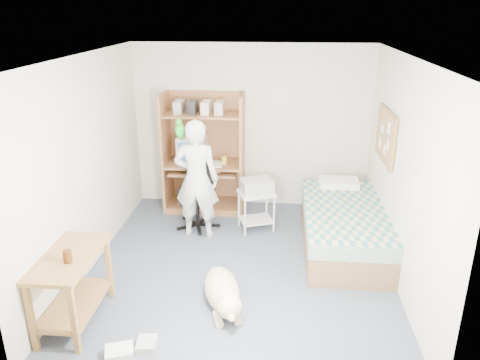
{
  "coord_description": "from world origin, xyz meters",
  "views": [
    {
      "loc": [
        0.44,
        -4.98,
        3.0
      ],
      "look_at": [
        -0.02,
        0.21,
        1.05
      ],
      "focal_mm": 35.0,
      "sensor_mm": 36.0,
      "label": 1
    }
  ],
  "objects": [
    {
      "name": "wall_right",
      "position": [
        1.8,
        0.0,
        1.25
      ],
      "size": [
        0.02,
        4.0,
        2.5
      ],
      "primitive_type": "cube",
      "color": "beige",
      "rests_on": "floor"
    },
    {
      "name": "floor_box_b",
      "position": [
        -0.74,
        -1.53,
        0.04
      ],
      "size": [
        0.2,
        0.23,
        0.08
      ],
      "primitive_type": "cube",
      "rotation": [
        0.0,
        0.0,
        0.09
      ],
      "color": "#AAAAA6",
      "rests_on": "floor"
    },
    {
      "name": "floor",
      "position": [
        0.0,
        0.0,
        0.0
      ],
      "size": [
        4.0,
        4.0,
        0.0
      ],
      "primitive_type": "plane",
      "color": "#424959",
      "rests_on": "ground"
    },
    {
      "name": "ceiling",
      "position": [
        0.0,
        0.0,
        2.5
      ],
      "size": [
        3.6,
        4.0,
        0.02
      ],
      "primitive_type": "cube",
      "color": "white",
      "rests_on": "wall_back"
    },
    {
      "name": "wall_left",
      "position": [
        -1.8,
        0.0,
        1.25
      ],
      "size": [
        0.02,
        4.0,
        2.5
      ],
      "primitive_type": "cube",
      "color": "beige",
      "rests_on": "floor"
    },
    {
      "name": "crt_monitor",
      "position": [
        -0.88,
        1.75,
        0.97
      ],
      "size": [
        0.44,
        0.46,
        0.4
      ],
      "rotation": [
        0.0,
        0.0,
        -0.04
      ],
      "color": "beige",
      "rests_on": "computer_hutch"
    },
    {
      "name": "printer",
      "position": [
        0.13,
        1.04,
        0.66
      ],
      "size": [
        0.5,
        0.45,
        0.18
      ],
      "primitive_type": "cube",
      "rotation": [
        0.0,
        0.0,
        0.35
      ],
      "color": "#A3A49F",
      "rests_on": "printer_cart"
    },
    {
      "name": "keyboard",
      "position": [
        -0.68,
        1.58,
        0.67
      ],
      "size": [
        0.47,
        0.22,
        0.03
      ],
      "primitive_type": "cube",
      "rotation": [
        0.0,
        0.0,
        0.15
      ],
      "color": "beige",
      "rests_on": "computer_hutch"
    },
    {
      "name": "wall_back",
      "position": [
        0.0,
        2.0,
        1.25
      ],
      "size": [
        3.6,
        0.02,
        2.5
      ],
      "primitive_type": "cube",
      "color": "beige",
      "rests_on": "floor"
    },
    {
      "name": "drink_glass",
      "position": [
        -1.5,
        -1.32,
        0.81
      ],
      "size": [
        0.08,
        0.08,
        0.12
      ],
      "primitive_type": "cylinder",
      "color": "#3F1F0A",
      "rests_on": "side_desk"
    },
    {
      "name": "office_chair",
      "position": [
        -0.7,
        1.09,
        0.35
      ],
      "size": [
        0.56,
        0.56,
        0.99
      ],
      "rotation": [
        0.0,
        0.0,
        -0.05
      ],
      "color": "black",
      "rests_on": "floor"
    },
    {
      "name": "computer_hutch",
      "position": [
        -0.7,
        1.74,
        0.82
      ],
      "size": [
        1.2,
        0.63,
        1.8
      ],
      "color": "brown",
      "rests_on": "floor"
    },
    {
      "name": "person",
      "position": [
        -0.65,
        0.79,
        0.82
      ],
      "size": [
        0.62,
        0.42,
        1.64
      ],
      "primitive_type": "imported",
      "rotation": [
        0.0,
        0.0,
        3.1
      ],
      "color": "silver",
      "rests_on": "floor"
    },
    {
      "name": "dog",
      "position": [
        -0.11,
        -0.83,
        0.18
      ],
      "size": [
        0.56,
        1.09,
        0.42
      ],
      "rotation": [
        0.0,
        0.0,
        0.3
      ],
      "color": "beige",
      "rests_on": "floor"
    },
    {
      "name": "parrot",
      "position": [
        -0.85,
        0.8,
        1.5
      ],
      "size": [
        0.12,
        0.21,
        0.33
      ],
      "rotation": [
        0.0,
        0.0,
        -0.05
      ],
      "color": "#169215",
      "rests_on": "person"
    },
    {
      "name": "bed",
      "position": [
        1.3,
        0.62,
        0.29
      ],
      "size": [
        1.02,
        2.02,
        0.66
      ],
      "color": "brown",
      "rests_on": "floor"
    },
    {
      "name": "corkboard",
      "position": [
        1.77,
        0.9,
        1.45
      ],
      "size": [
        0.04,
        0.94,
        0.66
      ],
      "color": "olive",
      "rests_on": "wall_right"
    },
    {
      "name": "printer_cart",
      "position": [
        0.13,
        1.04,
        0.38
      ],
      "size": [
        0.58,
        0.52,
        0.57
      ],
      "rotation": [
        0.0,
        0.0,
        0.35
      ],
      "color": "silver",
      "rests_on": "floor"
    },
    {
      "name": "pencil_cup",
      "position": [
        -0.38,
        1.65,
        0.82
      ],
      "size": [
        0.08,
        0.08,
        0.12
      ],
      "primitive_type": "cylinder",
      "color": "gold",
      "rests_on": "computer_hutch"
    },
    {
      "name": "side_desk",
      "position": [
        -1.55,
        -1.2,
        0.49
      ],
      "size": [
        0.5,
        1.0,
        0.75
      ],
      "color": "brown",
      "rests_on": "floor"
    },
    {
      "name": "floor_box_a",
      "position": [
        -0.95,
        -1.68,
        0.05
      ],
      "size": [
        0.3,
        0.27,
        0.1
      ],
      "primitive_type": "cube",
      "rotation": [
        0.0,
        0.0,
        0.34
      ],
      "color": "silver",
      "rests_on": "floor"
    }
  ]
}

